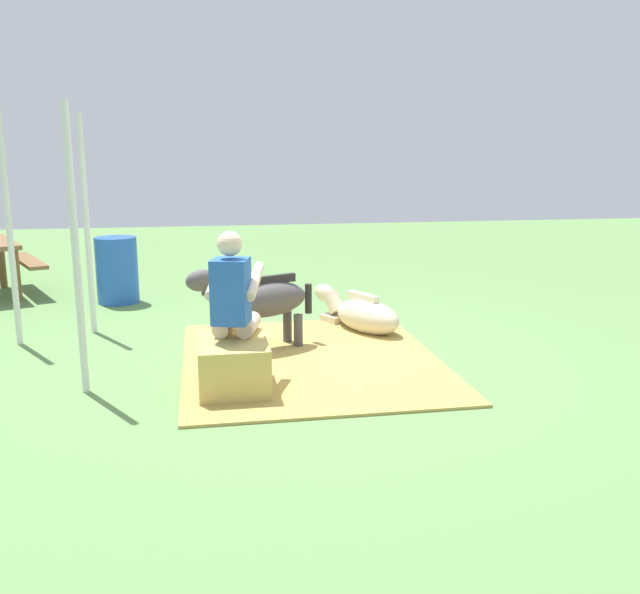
# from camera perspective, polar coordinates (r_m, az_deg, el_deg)

# --- Properties ---
(ground_plane) EXTENTS (24.00, 24.00, 0.00)m
(ground_plane) POSITION_cam_1_polar(r_m,az_deg,el_deg) (6.41, -1.80, -5.10)
(ground_plane) COLOR #608C4C
(hay_patch) EXTENTS (2.84, 2.34, 0.02)m
(hay_patch) POSITION_cam_1_polar(r_m,az_deg,el_deg) (6.30, -0.80, -5.30)
(hay_patch) COLOR tan
(hay_patch) RESTS_ON ground
(hay_bale) EXTENTS (0.73, 0.56, 0.42)m
(hay_bale) POSITION_cam_1_polar(r_m,az_deg,el_deg) (5.52, -7.36, -5.79)
(hay_bale) COLOR tan
(hay_bale) RESTS_ON ground
(person_seated) EXTENTS (0.71, 0.52, 1.30)m
(person_seated) POSITION_cam_1_polar(r_m,az_deg,el_deg) (5.54, -7.28, -0.41)
(person_seated) COLOR beige
(person_seated) RESTS_ON ground
(pony_standing) EXTENTS (0.75, 1.26, 0.87)m
(pony_standing) POSITION_cam_1_polar(r_m,az_deg,el_deg) (6.46, -5.11, -0.27)
(pony_standing) COLOR #4C4747
(pony_standing) RESTS_ON ground
(pony_lying) EXTENTS (1.30, 0.88, 0.42)m
(pony_lying) POSITION_cam_1_polar(r_m,az_deg,el_deg) (7.29, 3.50, -1.44)
(pony_lying) COLOR beige
(pony_lying) RESTS_ON ground
(water_barrel) EXTENTS (0.53, 0.53, 0.85)m
(water_barrel) POSITION_cam_1_polar(r_m,az_deg,el_deg) (9.02, -16.82, 2.20)
(water_barrel) COLOR blue
(water_barrel) RESTS_ON ground
(tent_pole_left) EXTENTS (0.06, 0.06, 2.29)m
(tent_pole_left) POSITION_cam_1_polar(r_m,az_deg,el_deg) (5.56, -20.00, 3.61)
(tent_pole_left) COLOR silver
(tent_pole_left) RESTS_ON ground
(tent_pole_right) EXTENTS (0.06, 0.06, 2.29)m
(tent_pole_right) POSITION_cam_1_polar(r_m,az_deg,el_deg) (7.47, -19.15, 5.67)
(tent_pole_right) COLOR silver
(tent_pole_right) RESTS_ON ground
(tent_pole_mid) EXTENTS (0.06, 0.06, 2.29)m
(tent_pole_mid) POSITION_cam_1_polar(r_m,az_deg,el_deg) (7.27, -24.83, 5.06)
(tent_pole_mid) COLOR silver
(tent_pole_mid) RESTS_ON ground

